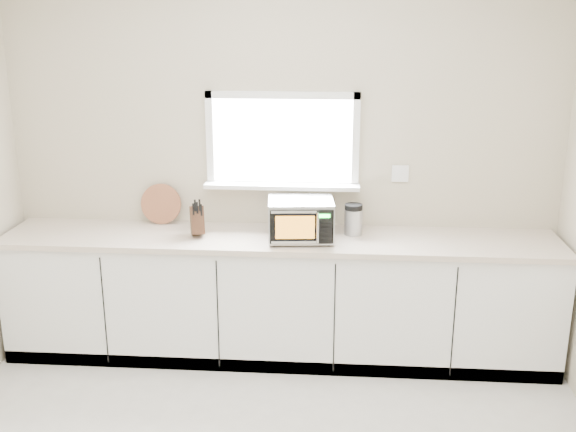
# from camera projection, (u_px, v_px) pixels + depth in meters

# --- Properties ---
(back_wall) EXTENTS (4.00, 0.17, 2.70)m
(back_wall) POSITION_uv_depth(u_px,v_px,m) (283.00, 166.00, 4.90)
(back_wall) COLOR #C0B198
(back_wall) RESTS_ON ground
(cabinets) EXTENTS (3.92, 0.60, 0.88)m
(cabinets) POSITION_uv_depth(u_px,v_px,m) (280.00, 299.00, 4.88)
(cabinets) COLOR white
(cabinets) RESTS_ON ground
(countertop) EXTENTS (3.92, 0.64, 0.04)m
(countertop) POSITION_uv_depth(u_px,v_px,m) (279.00, 239.00, 4.74)
(countertop) COLOR beige
(countertop) RESTS_ON cabinets
(microwave) EXTENTS (0.47, 0.39, 0.28)m
(microwave) POSITION_uv_depth(u_px,v_px,m) (301.00, 219.00, 4.62)
(microwave) COLOR black
(microwave) RESTS_ON countertop
(knife_block) EXTENTS (0.14, 0.21, 0.28)m
(knife_block) POSITION_uv_depth(u_px,v_px,m) (197.00, 220.00, 4.72)
(knife_block) COLOR #452C18
(knife_block) RESTS_ON countertop
(cutting_board) EXTENTS (0.30, 0.07, 0.30)m
(cutting_board) POSITION_uv_depth(u_px,v_px,m) (161.00, 204.00, 5.00)
(cutting_board) COLOR #A25C3F
(cutting_board) RESTS_ON countertop
(coffee_grinder) EXTENTS (0.15, 0.15, 0.23)m
(coffee_grinder) POSITION_uv_depth(u_px,v_px,m) (353.00, 219.00, 4.76)
(coffee_grinder) COLOR #A8AAAF
(coffee_grinder) RESTS_ON countertop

